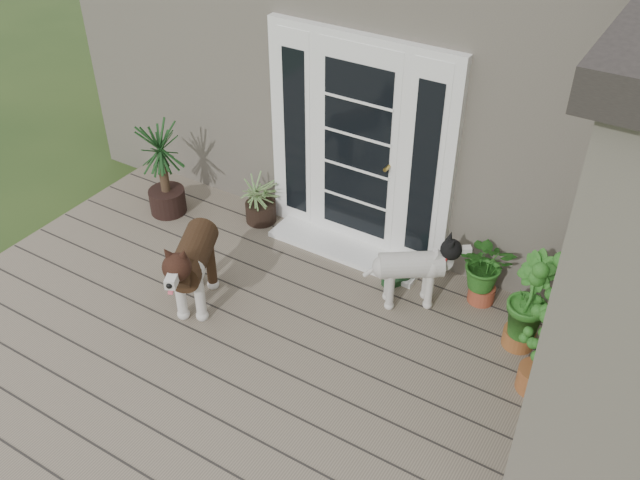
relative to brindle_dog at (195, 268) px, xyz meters
The scene contains 14 objects.
deck 1.23m from the brindle_dog, 33.86° to the right, with size 6.20×4.60×0.12m, color #6B5B4C.
house_main 3.88m from the brindle_dog, 75.23° to the left, with size 7.40×4.00×3.10m, color #665E54.
door_unit 1.86m from the brindle_dog, 64.28° to the left, with size 1.90×0.14×2.15m, color white.
door_step 1.60m from the brindle_dog, 61.08° to the left, with size 1.60×0.40×0.05m, color white.
brindle_dog is the anchor object (origin of this frame).
white_dog 1.90m from the brindle_dog, 31.46° to the left, with size 0.32×0.76×0.63m, color white, non-canonical shape.
spider_plant 1.39m from the brindle_dog, 101.54° to the left, with size 0.53×0.53×0.57m, color #7A9C60, non-canonical shape.
yucca 1.57m from the brindle_dog, 141.34° to the left, with size 0.72×0.72×1.05m, color black, non-canonical shape.
herb_a 2.56m from the brindle_dog, 32.13° to the left, with size 0.49×0.49×0.62m, color #1C5016.
herb_b 2.82m from the brindle_dog, 20.59° to the left, with size 0.46×0.46×0.68m, color #1A5518.
herb_c 3.50m from the brindle_dog, 22.87° to the left, with size 0.39×0.39×0.60m, color #1B5F20.
sapling 2.98m from the brindle_dog, 11.34° to the left, with size 0.43×0.43×1.48m, color #185419, non-canonical shape.
clog_left 2.02m from the brindle_dog, 43.11° to the left, with size 0.13×0.28×0.08m, color black, non-canonical shape.
clog_right 1.86m from the brindle_dog, 39.58° to the left, with size 0.14×0.29×0.09m, color #16381B, non-canonical shape.
Camera 1 is at (2.50, -2.47, 4.35)m, focal length 39.39 mm.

